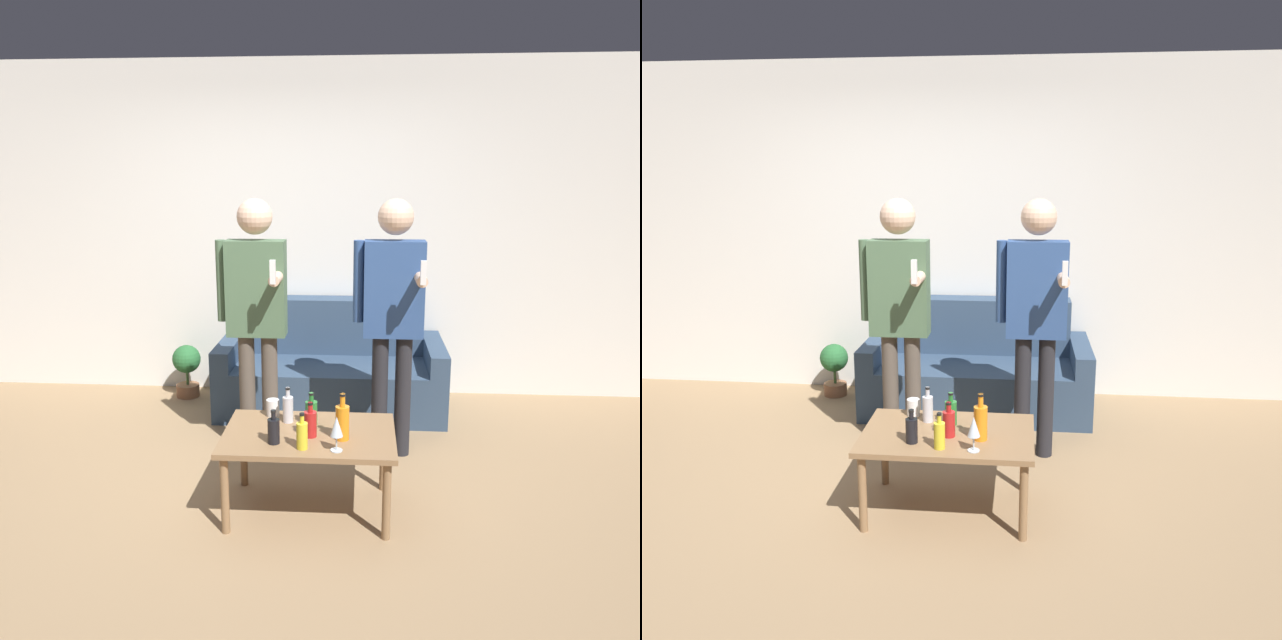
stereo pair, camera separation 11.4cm
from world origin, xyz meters
The scene contains 15 objects.
ground_plane centered at (0.00, 0.00, 0.00)m, with size 16.00×16.00×0.00m, color #997A56.
wall_back centered at (0.00, 2.03, 1.35)m, with size 8.00×0.06×2.70m.
couch centered at (0.39, 1.63, 0.29)m, with size 1.73×0.81×0.84m.
coffee_table centered at (0.35, 0.03, 0.41)m, with size 0.93×0.61×0.46m.
bottle_orange centered at (0.35, 0.15, 0.53)m, with size 0.07×0.07×0.19m.
bottle_green centered at (0.53, -0.04, 0.56)m, with size 0.07×0.07×0.25m.
bottle_dark centered at (0.33, -0.17, 0.53)m, with size 0.06×0.06×0.19m.
bottle_yellow centered at (0.18, -0.11, 0.53)m, with size 0.06×0.06×0.18m.
bottle_red centered at (0.36, -0.01, 0.53)m, with size 0.07×0.07×0.19m.
bottle_clear centered at (0.22, 0.18, 0.54)m, with size 0.06×0.06×0.20m.
wine_glass_near centered at (0.51, -0.18, 0.58)m, with size 0.07×0.07×0.18m.
cup_on_table centered at (0.12, 0.26, 0.51)m, with size 0.07×0.07×0.10m.
person_standing_left centered at (-0.05, 0.75, 1.01)m, with size 0.44×0.42×1.67m.
person_standing_right centered at (0.82, 0.78, 1.01)m, with size 0.44×0.42×1.67m.
potted_plant centered at (-0.82, 1.77, 0.26)m, with size 0.23×0.23×0.44m.
Camera 1 is at (0.63, -3.09, 1.82)m, focal length 35.00 mm.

